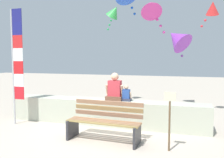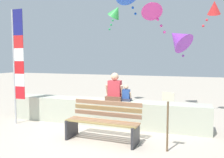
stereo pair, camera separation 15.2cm
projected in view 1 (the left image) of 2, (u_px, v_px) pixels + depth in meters
The scene contains 11 objects.
ground_plane at pixel (91, 134), 5.97m from camera, with size 40.00×40.00×0.00m, color #BCAE9C.
seawall_ledge at pixel (104, 112), 6.88m from camera, with size 5.76×0.62×0.71m, color #B9BEA8.
park_bench at pixel (105, 122), 5.53m from camera, with size 1.73×0.70×0.88m.
person_adult at pixel (115, 90), 6.74m from camera, with size 0.51×0.37×0.78m.
person_child at pixel (126, 95), 6.65m from camera, with size 0.29×0.22×0.45m.
flag_banner at pixel (16, 60), 6.72m from camera, with size 0.36×0.05×3.24m.
kite_magenta at pixel (151, 7), 6.96m from camera, with size 0.83×0.92×1.14m.
kite_purple at pixel (177, 38), 7.48m from camera, with size 1.13×1.07×1.04m.
kite_red at pixel (212, 8), 7.44m from camera, with size 0.54×0.53×0.84m.
kite_green at pixel (114, 12), 9.52m from camera, with size 0.79×0.77×1.08m.
sign_post at pixel (170, 116), 4.86m from camera, with size 0.24×0.04×1.21m.
Camera 1 is at (2.25, -5.40, 1.90)m, focal length 38.60 mm.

